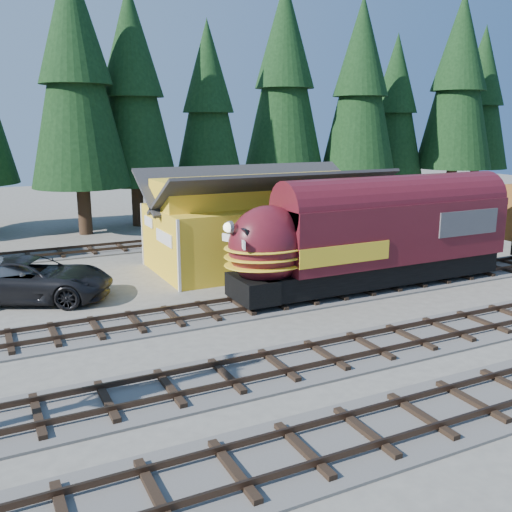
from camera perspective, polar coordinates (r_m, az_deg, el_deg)
name	(u,v)px	position (r m, az deg, el deg)	size (l,w,h in m)	color
ground	(388,321)	(23.18, 13.02, -6.39)	(120.00, 120.00, 0.00)	#6B665B
track_siding	(488,269)	(32.69, 22.20, -1.24)	(68.00, 3.20, 0.33)	#4C4947
track_spur	(57,254)	(35.77, -19.25, 0.17)	(32.00, 3.20, 0.33)	#4C4947
depot	(265,211)	(31.02, 0.93, 4.49)	(12.80, 7.00, 5.30)	yellow
conifer_backdrop	(240,85)	(45.85, -1.64, 16.70)	(78.63, 20.36, 17.18)	black
locomotive	(366,241)	(26.72, 10.99, 1.52)	(14.60, 2.90, 3.97)	black
pickup_truck_a	(32,279)	(26.81, -21.53, -2.17)	(3.19, 6.91, 1.92)	black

